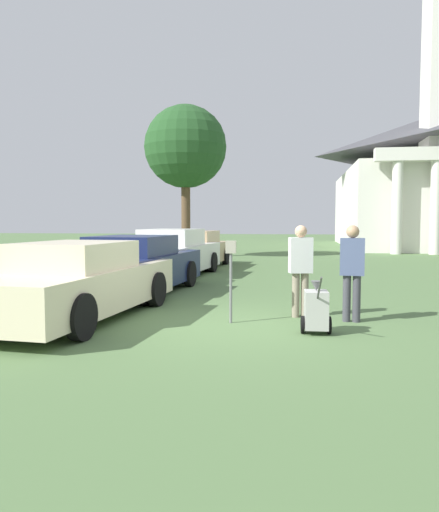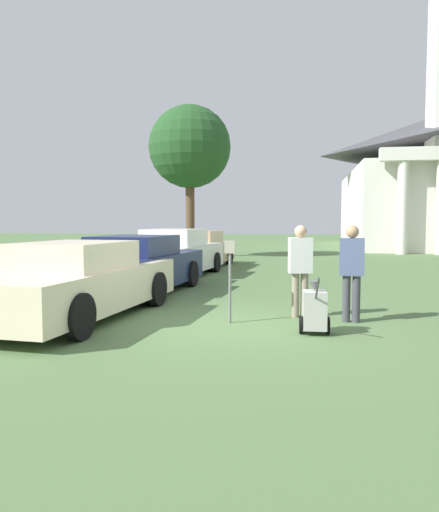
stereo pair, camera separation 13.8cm
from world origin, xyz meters
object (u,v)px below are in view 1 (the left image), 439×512
parked_car_cream (80,282)px  church (419,173)px  person_worker (301,265)px  parked_car_tan (195,250)px  parked_car_white (174,254)px  parked_car_navy (136,266)px  person_supervisor (352,267)px  equipment_cart (316,310)px  parking_meter (231,266)px

parked_car_cream → church: church is taller
parked_car_cream → person_worker: 4.08m
parked_car_tan → person_worker: (3.99, -9.58, 0.31)m
church → parked_car_white: bearing=-120.3°
parked_car_navy → person_worker: 4.67m
parked_car_white → person_worker: bearing=-52.8°
church → person_supervisor: bearing=-104.9°
parked_car_navy → person_worker: (3.99, -2.41, 0.30)m
parked_car_navy → equipment_cart: bearing=-36.9°
person_supervisor → equipment_cart: 1.37m
parking_meter → church: (9.40, 27.83, 4.07)m
equipment_cart → parked_car_navy: bearing=135.3°
parked_car_cream → parked_car_tan: size_ratio=1.07×
parked_car_navy → parked_car_tan: bearing=94.8°
parked_car_tan → equipment_cart: (4.23, -10.94, -0.28)m
parked_car_white → church: church is taller
parked_car_white → person_worker: person_worker is taller
parked_car_navy → parked_car_white: 3.87m
parked_car_cream → parked_car_navy: size_ratio=1.00×
person_worker → equipment_cart: bearing=87.0°
parking_meter → church: size_ratio=0.06×
equipment_cart → parked_car_cream: bearing=169.2°
equipment_cart → church: size_ratio=0.04×
parked_car_cream → parked_car_navy: 3.19m
parked_car_tan → parking_meter: (2.78, -10.31, 0.34)m
parking_meter → equipment_cart: parking_meter is taller
parked_car_navy → person_supervisor: (4.89, -2.71, 0.30)m
parked_car_navy → parked_car_tan: parked_car_navy is taller
parked_car_tan → person_supervisor: bearing=-58.9°
person_worker → person_supervisor: size_ratio=1.00×
parked_car_cream → parked_car_white: 7.06m
parked_car_white → person_worker: (3.99, -6.29, 0.26)m
parked_car_cream → parked_car_tan: bearing=94.8°
parked_car_tan → church: size_ratio=0.20×
parking_meter → church: church is taller
parked_car_cream → person_supervisor: person_supervisor is taller
parked_car_tan → person_worker: person_worker is taller
parked_car_cream → equipment_cart: 4.28m
parked_car_navy → church: (12.18, 24.69, 4.40)m
person_supervisor → parked_car_white: bearing=-46.3°
parked_car_cream → church: (12.18, 27.87, 4.40)m
person_worker → church: church is taller
church → parking_meter: bearing=-108.7°
parked_car_navy → parking_meter: (2.78, -3.14, 0.33)m
parked_car_cream → parking_meter: size_ratio=3.60×
person_worker → equipment_cart: (0.24, -1.35, -0.59)m
person_supervisor → equipment_cart: size_ratio=1.72×
church → person_worker: bearing=-106.8°
parked_car_cream → church: 30.74m
parked_car_cream → parking_meter: bearing=5.7°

